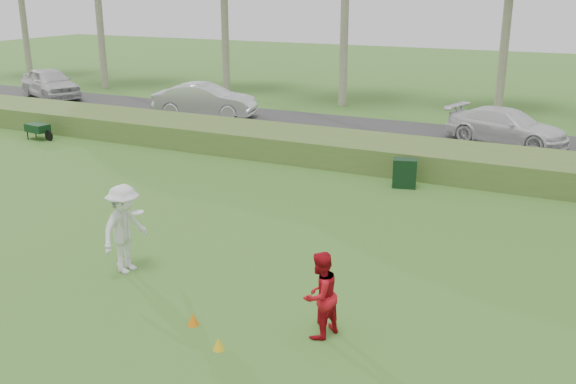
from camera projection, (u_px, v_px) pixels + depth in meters
The scene contains 12 objects.
ground at pixel (201, 307), 12.94m from camera, with size 120.00×120.00×0.00m, color #326521.
reed_strip at pixel (386, 154), 23.07m from camera, with size 80.00×3.00×0.90m, color #456528.
park_road at pixel (421, 138), 27.47m from camera, with size 80.00×6.00×0.06m, color #2D2D2D.
player_white at pixel (125, 229), 14.31m from camera, with size 0.94×1.35×2.04m.
player_red at pixel (320, 295), 11.64m from camera, with size 0.81×0.63×1.66m, color #B10F1A.
cone_orange at pixel (193, 319), 12.22m from camera, with size 0.22×0.22×0.25m, color orange.
cone_yellow at pixel (218, 344), 11.39m from camera, with size 0.22×0.22×0.24m, color gold.
utility_cabinet at pixel (405, 173), 20.59m from camera, with size 0.75×0.47×0.94m, color black.
wheelbarrow at pixel (38, 128), 27.12m from camera, with size 1.36×0.73×0.66m.
car_left at pixel (50, 83), 36.92m from camera, with size 2.03×5.05×1.72m, color silver.
car_mid at pixel (205, 100), 31.49m from camera, with size 1.73×4.97×1.64m, color silver.
car_right at pixel (507, 126), 26.07m from camera, with size 2.00×4.91×1.43m, color silver.
Camera 1 is at (6.70, -9.66, 6.15)m, focal length 40.00 mm.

